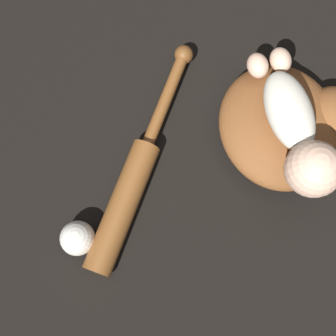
# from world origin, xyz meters

# --- Properties ---
(ground_plane) EXTENTS (6.00, 6.00, 0.00)m
(ground_plane) POSITION_xyz_m (0.00, 0.00, 0.00)
(ground_plane) COLOR black
(baseball_glove) EXTENTS (0.34, 0.35, 0.10)m
(baseball_glove) POSITION_xyz_m (-0.05, -0.00, 0.05)
(baseball_glove) COLOR brown
(baseball_glove) RESTS_ON ground
(baby_figure) EXTENTS (0.34, 0.14, 0.11)m
(baby_figure) POSITION_xyz_m (-0.00, -0.03, 0.15)
(baby_figure) COLOR silver
(baby_figure) RESTS_ON baseball_glove
(baseball_bat) EXTENTS (0.44, 0.41, 0.06)m
(baseball_bat) POSITION_xyz_m (-0.06, -0.37, 0.03)
(baseball_bat) COLOR brown
(baseball_bat) RESTS_ON ground
(baseball) EXTENTS (0.07, 0.07, 0.07)m
(baseball) POSITION_xyz_m (0.01, -0.52, 0.04)
(baseball) COLOR silver
(baseball) RESTS_ON ground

